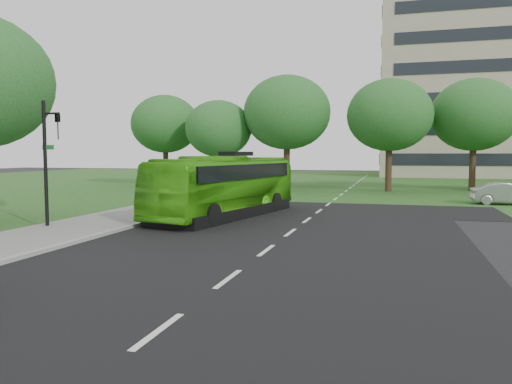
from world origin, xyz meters
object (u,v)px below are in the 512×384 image
tree_park_a (218,129)px  tree_park_b (287,113)px  tree_park_f (165,124)px  traffic_light (48,154)px  tree_park_c (390,115)px  sedan (507,194)px  tree_park_d (474,115)px  bus (226,186)px

tree_park_a → tree_park_b: size_ratio=0.79×
tree_park_a → tree_park_f: size_ratio=0.89×
tree_park_f → traffic_light: bearing=-73.7°
tree_park_b → tree_park_f: size_ratio=1.12×
tree_park_c → tree_park_f: 22.34m
tree_park_c → sedan: tree_park_c is taller
tree_park_d → traffic_light: tree_park_d is taller
tree_park_c → tree_park_d: (7.12, 2.82, 0.09)m
bus → tree_park_c: bearing=79.5°
sedan → traffic_light: 27.36m
tree_park_b → tree_park_d: tree_park_b is taller
tree_park_f → traffic_light: size_ratio=1.66×
tree_park_b → bus: 20.79m
tree_park_a → tree_park_f: bearing=157.3°
traffic_light → tree_park_d: bearing=55.5°
tree_park_d → sedan: size_ratio=2.27×
tree_park_b → tree_park_f: tree_park_b is taller
tree_park_b → bus: (1.07, -20.04, -5.40)m
sedan → tree_park_a: bearing=68.2°
traffic_light → sedan: bearing=39.4°
tree_park_a → tree_park_f: tree_park_f is taller
tree_park_b → traffic_light: size_ratio=1.86×
tree_park_a → tree_park_c: 15.45m
tree_park_f → tree_park_b: bearing=-9.5°
tree_park_a → traffic_light: tree_park_a is taller
tree_park_b → sedan: tree_park_b is taller
tree_park_b → tree_park_c: (9.02, 0.01, -0.41)m
tree_park_f → bus: bearing=-57.3°
tree_park_b → tree_park_d: size_ratio=1.05×
tree_park_a → tree_park_f: 7.44m
sedan → tree_park_c: bearing=37.7°
tree_park_a → tree_park_d: bearing=8.8°
tree_park_c → sedan: bearing=-51.6°
bus → tree_park_d: bearing=67.8°
bus → sedan: bearing=45.4°
tree_park_d → tree_park_f: (-29.35, -0.61, -0.38)m
tree_park_a → tree_park_c: (15.40, 0.65, 0.99)m
tree_park_d → traffic_light: (-21.01, -29.14, -3.39)m
sedan → bus: bearing=123.5°
tree_park_f → bus: (14.28, -22.26, -4.70)m
tree_park_d → traffic_light: bearing=-125.8°
tree_park_a → tree_park_d: 22.81m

